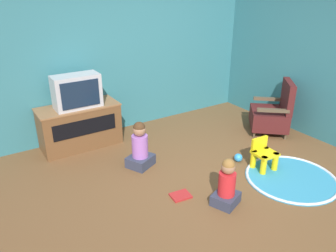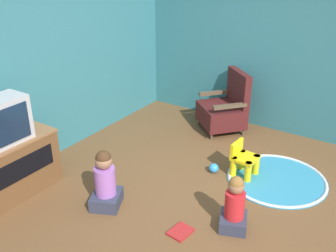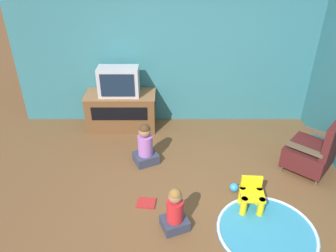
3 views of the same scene
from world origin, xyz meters
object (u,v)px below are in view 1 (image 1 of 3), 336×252
object	(u,v)px
black_armchair	(273,114)
book	(181,196)
yellow_kid_chair	(264,156)
child_watching_left	(227,185)
child_watching_center	(140,147)
toy_ball	(238,158)
television	(77,91)
tv_cabinet	(80,125)

from	to	relation	value
black_armchair	book	xyz separation A→B (m)	(-2.38, -0.70, -0.33)
yellow_kid_chair	child_watching_left	distance (m)	1.03
child_watching_center	toy_ball	world-z (taller)	child_watching_center
television	toy_ball	world-z (taller)	television
television	yellow_kid_chair	size ratio (longest dim) A/B	1.58
child_watching_left	black_armchair	bearing A→B (deg)	7.19
tv_cabinet	television	size ratio (longest dim) A/B	1.79
yellow_kid_chair	toy_ball	bearing A→B (deg)	118.19
yellow_kid_chair	child_watching_center	size ratio (longest dim) A/B	0.64
book	tv_cabinet	bearing A→B (deg)	-67.90
tv_cabinet	toy_ball	xyz separation A→B (m)	(1.73, -1.72, -0.28)
tv_cabinet	television	world-z (taller)	television
black_armchair	toy_ball	world-z (taller)	black_armchair
child_watching_center	book	distance (m)	0.95
black_armchair	child_watching_left	size ratio (longest dim) A/B	1.53
black_armchair	toy_ball	distance (m)	1.31
black_armchair	book	bearing A→B (deg)	-32.87
child_watching_left	child_watching_center	xyz separation A→B (m)	(-0.42, 1.31, 0.03)
toy_ball	black_armchair	bearing A→B (deg)	20.76
tv_cabinet	black_armchair	distance (m)	3.19
tv_cabinet	book	xyz separation A→B (m)	(0.54, -1.98, -0.33)
television	child_watching_left	distance (m)	2.57
yellow_kid_chair	book	bearing A→B (deg)	-179.42
television	child_watching_center	xyz separation A→B (m)	(0.49, -1.01, -0.62)
tv_cabinet	yellow_kid_chair	world-z (taller)	tv_cabinet
child_watching_left	book	distance (m)	0.59
tv_cabinet	toy_ball	world-z (taller)	tv_cabinet
television	toy_ball	size ratio (longest dim) A/B	5.67
black_armchair	toy_ball	bearing A→B (deg)	-28.57
television	book	xyz separation A→B (m)	(0.54, -1.92, -0.90)
tv_cabinet	black_armchair	xyz separation A→B (m)	(2.93, -1.27, -0.00)
black_armchair	child_watching_center	bearing A→B (deg)	-54.18
television	child_watching_center	world-z (taller)	television
tv_cabinet	child_watching_center	world-z (taller)	child_watching_center
yellow_kid_chair	child_watching_center	xyz separation A→B (m)	(-1.39, 0.99, 0.10)
yellow_kid_chair	toy_ball	world-z (taller)	yellow_kid_chair
black_armchair	yellow_kid_chair	distance (m)	1.31
yellow_kid_chair	child_watching_center	bearing A→B (deg)	148.50
television	child_watching_left	size ratio (longest dim) A/B	1.15
black_armchair	toy_ball	xyz separation A→B (m)	(-1.19, -0.45, -0.28)
television	yellow_kid_chair	bearing A→B (deg)	-46.69
child_watching_left	toy_ball	distance (m)	1.07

